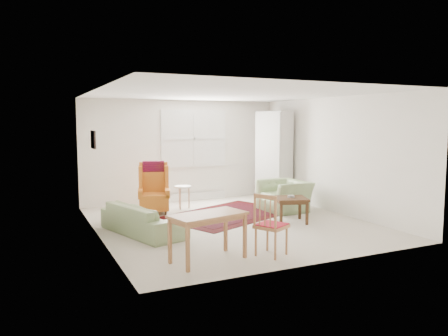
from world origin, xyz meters
name	(u,v)px	position (x,y,z in m)	size (l,w,h in m)	color
room	(227,158)	(0.02, 0.21, 1.26)	(5.04, 5.54, 2.51)	beige
rug	(228,214)	(0.29, 0.71, 0.01)	(2.79, 1.79, 0.03)	black
sofa	(143,213)	(-1.76, -0.09, 0.37)	(1.81, 0.71, 0.73)	gray
armchair	(285,193)	(1.61, 0.56, 0.40)	(1.03, 0.90, 0.80)	gray
wingback_chair	(154,188)	(-1.11, 1.49, 0.56)	(0.64, 0.68, 1.11)	#C76C1E
coffee_table	(291,210)	(1.10, -0.44, 0.25)	(0.60, 0.60, 0.49)	#412714
stool	(183,197)	(-0.35, 1.76, 0.26)	(0.39, 0.39, 0.52)	white
cabinet	(274,156)	(2.10, 1.83, 1.11)	(0.47, 0.89, 2.23)	silver
desk	(208,237)	(-1.31, -1.97, 0.34)	(1.08, 0.54, 0.68)	#A97144
desk_chair	(271,224)	(-0.37, -2.13, 0.47)	(0.41, 0.41, 0.93)	#A97144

